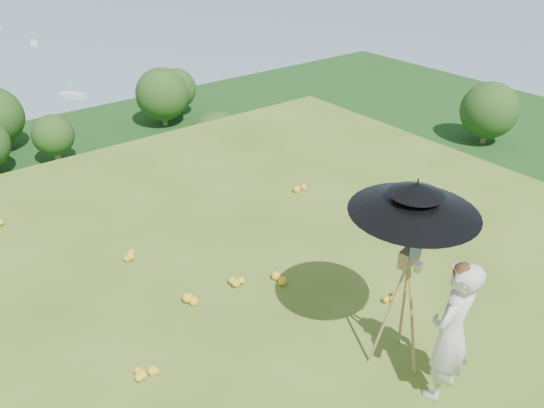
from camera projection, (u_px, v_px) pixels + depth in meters
ground at (257, 351)px, 6.31m from camera, size 14.00×14.00×0.00m
forest_slope at (16, 365)px, 44.61m from camera, size 140.00×56.00×22.00m
wildflowers at (245, 335)px, 6.46m from camera, size 10.00×10.50×0.12m
painter at (451, 332)px, 5.38m from camera, size 0.68×0.50×1.70m
field_easel at (403, 302)px, 5.79m from camera, size 0.77×0.77×1.70m
sun_umbrella at (412, 221)px, 5.30m from camera, size 1.49×1.49×0.94m
painter_cap at (465, 268)px, 4.99m from camera, size 0.23×0.26×0.10m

